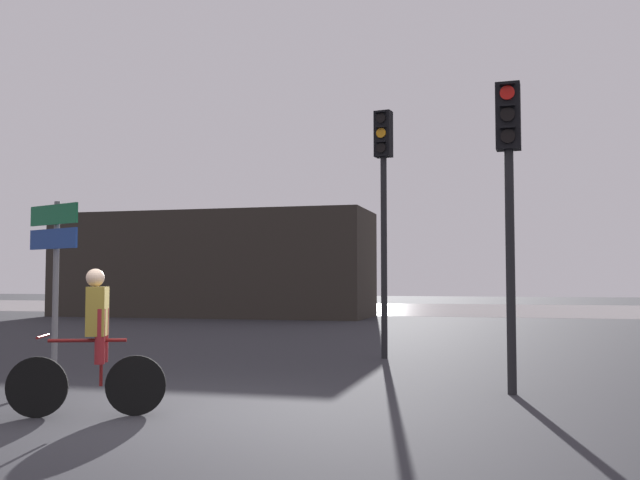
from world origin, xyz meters
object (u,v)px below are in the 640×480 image
traffic_light_near_right (509,176)px  cyclist (94,341)px  distant_building (213,265)px  traffic_light_center (384,187)px  direction_sign_post (54,259)px

traffic_light_near_right → cyclist: 5.63m
distant_building → traffic_light_center: bearing=-55.5°
cyclist → distant_building: bearing=-1.6°
traffic_light_near_right → traffic_light_center: traffic_light_center is taller
distant_building → direction_sign_post: size_ratio=5.06×
distant_building → traffic_light_center: size_ratio=2.75×
traffic_light_center → direction_sign_post: bearing=61.9°
direction_sign_post → traffic_light_near_right: bearing=-148.4°
distant_building → traffic_light_near_right: distant_building is taller
traffic_light_center → direction_sign_post: 6.39m
direction_sign_post → distant_building: bearing=-51.1°
distant_building → traffic_light_near_right: bearing=-56.1°
traffic_light_center → cyclist: 7.34m
direction_sign_post → cyclist: 2.59m
traffic_light_near_right → cyclist: size_ratio=2.55×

